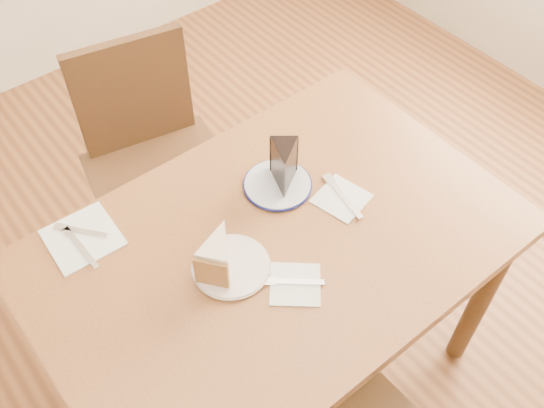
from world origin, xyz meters
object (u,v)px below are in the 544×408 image
Objects in this scene: plate_cream at (231,266)px; carrot_cake at (219,252)px; table at (276,262)px; chair_far at (157,164)px; plate_navy at (278,185)px; chocolate_cake at (284,169)px.

plate_cream is 0.06m from carrot_cake.
chair_far is at bearing 89.99° from table.
plate_cream is 1.03× the size of plate_navy.
carrot_cake is at bearing 58.24° from chocolate_cake.
plate_navy is (0.25, 0.14, 0.00)m from plate_cream.
table is 0.22m from carrot_cake.
chocolate_cake is (0.26, 0.12, 0.06)m from plate_cream.
plate_navy is 1.61× the size of carrot_cake.
chair_far is 4.96× the size of plate_cream.
chocolate_cake is (0.01, -0.01, 0.06)m from plate_navy.
table is 0.65m from chair_far.
table is 0.25m from chocolate_cake.
plate_cream is at bearing 89.45° from chair_far.
plate_cream is 1.65× the size of carrot_cake.
table is 10.33× the size of chocolate_cake.
plate_navy is at bearing 49.97° from table.
plate_cream reaches higher than table.
plate_navy is 0.30m from carrot_cake.
table is 0.17m from plate_cream.
chair_far reaches higher than plate_cream.
table is at bearing -1.02° from plate_cream.
carrot_cake is at bearing 127.88° from plate_cream.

